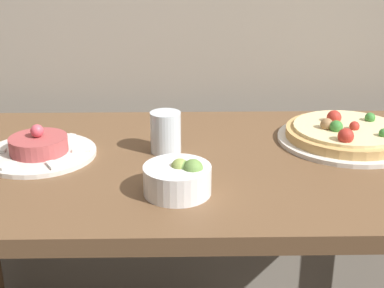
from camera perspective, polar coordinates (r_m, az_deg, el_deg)
The scene contains 5 objects.
dining_table at distance 1.20m, azimuth 2.26°, elevation -6.67°, with size 1.38×0.65×0.78m.
pizza_plate at distance 1.29m, azimuth 16.16°, elevation 1.00°, with size 0.32×0.32×0.07m.
tartare_plate at distance 1.20m, azimuth -16.00°, elevation -0.53°, with size 0.24×0.24×0.07m.
small_bowl at distance 0.99m, azimuth -1.45°, elevation -3.68°, with size 0.13×0.13×0.07m.
drinking_glass at distance 1.17m, azimuth -2.82°, elevation 1.26°, with size 0.07×0.07×0.09m.
Camera 1 is at (-0.07, -0.73, 1.23)m, focal length 50.00 mm.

